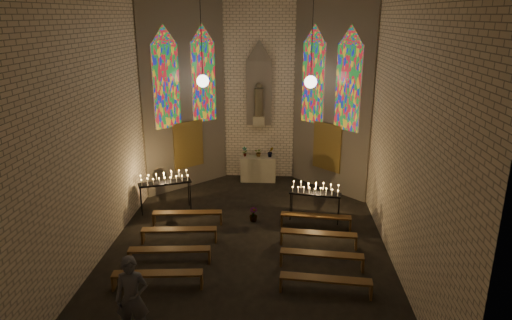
{
  "coord_description": "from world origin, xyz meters",
  "views": [
    {
      "loc": [
        0.95,
        -11.96,
        6.45
      ],
      "look_at": [
        0.14,
        1.53,
        2.12
      ],
      "focal_mm": 32.0,
      "sensor_mm": 36.0,
      "label": 1
    }
  ],
  "objects_px": {
    "altar": "(258,169)",
    "visitor": "(132,299)",
    "votive_stand_left": "(165,180)",
    "votive_stand_right": "(315,191)",
    "aisle_flower_pot": "(253,214)"
  },
  "relations": [
    {
      "from": "votive_stand_left",
      "to": "votive_stand_right",
      "type": "xyz_separation_m",
      "value": [
        5.04,
        -0.51,
        -0.07
      ]
    },
    {
      "from": "votive_stand_right",
      "to": "visitor",
      "type": "distance_m",
      "value": 7.2
    },
    {
      "from": "votive_stand_left",
      "to": "visitor",
      "type": "xyz_separation_m",
      "value": [
        0.95,
        -6.43,
        -0.18
      ]
    },
    {
      "from": "aisle_flower_pot",
      "to": "visitor",
      "type": "height_order",
      "value": "visitor"
    },
    {
      "from": "altar",
      "to": "votive_stand_left",
      "type": "xyz_separation_m",
      "value": [
        -3.0,
        -3.17,
        0.61
      ]
    },
    {
      "from": "votive_stand_left",
      "to": "visitor",
      "type": "relative_size",
      "value": 0.96
    },
    {
      "from": "altar",
      "to": "votive_stand_left",
      "type": "distance_m",
      "value": 4.41
    },
    {
      "from": "votive_stand_left",
      "to": "altar",
      "type": "bearing_deg",
      "value": 24.5
    },
    {
      "from": "altar",
      "to": "visitor",
      "type": "xyz_separation_m",
      "value": [
        -2.05,
        -9.6,
        0.43
      ]
    },
    {
      "from": "votive_stand_right",
      "to": "visitor",
      "type": "height_order",
      "value": "visitor"
    },
    {
      "from": "votive_stand_left",
      "to": "visitor",
      "type": "height_order",
      "value": "visitor"
    },
    {
      "from": "altar",
      "to": "visitor",
      "type": "distance_m",
      "value": 9.83
    },
    {
      "from": "altar",
      "to": "votive_stand_right",
      "type": "relative_size",
      "value": 0.83
    },
    {
      "from": "votive_stand_right",
      "to": "altar",
      "type": "bearing_deg",
      "value": 129.43
    },
    {
      "from": "aisle_flower_pot",
      "to": "votive_stand_right",
      "type": "xyz_separation_m",
      "value": [
        1.99,
        0.17,
        0.81
      ]
    }
  ]
}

